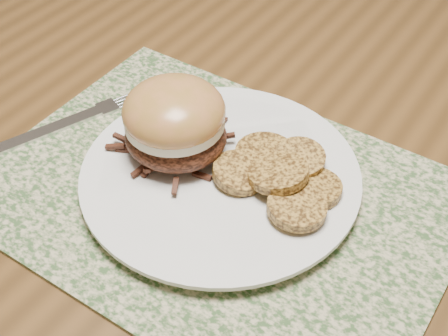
# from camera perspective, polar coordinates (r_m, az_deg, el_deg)

# --- Properties ---
(dining_table) EXTENTS (1.50, 0.90, 0.75)m
(dining_table) POSITION_cam_1_polar(r_m,az_deg,el_deg) (0.71, 8.58, -4.66)
(dining_table) COLOR brown
(dining_table) RESTS_ON ground
(placemat) EXTENTS (0.45, 0.33, 0.00)m
(placemat) POSITION_cam_1_polar(r_m,az_deg,el_deg) (0.61, -0.68, -2.57)
(placemat) COLOR #36532B
(placemat) RESTS_ON dining_table
(dinner_plate) EXTENTS (0.26, 0.26, 0.02)m
(dinner_plate) POSITION_cam_1_polar(r_m,az_deg,el_deg) (0.62, -0.33, -0.83)
(dinner_plate) COLOR white
(dinner_plate) RESTS_ON placemat
(pork_sandwich) EXTENTS (0.11, 0.11, 0.08)m
(pork_sandwich) POSITION_cam_1_polar(r_m,az_deg,el_deg) (0.61, -4.53, 4.24)
(pork_sandwich) COLOR black
(pork_sandwich) RESTS_ON dinner_plate
(roasted_potatoes) EXTENTS (0.14, 0.12, 0.03)m
(roasted_potatoes) POSITION_cam_1_polar(r_m,az_deg,el_deg) (0.60, 5.26, -0.61)
(roasted_potatoes) COLOR #AE7F33
(roasted_potatoes) RESTS_ON dinner_plate
(fork) EXTENTS (0.09, 0.18, 0.00)m
(fork) POSITION_cam_1_polar(r_m,az_deg,el_deg) (0.71, -14.07, 4.04)
(fork) COLOR silver
(fork) RESTS_ON placemat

